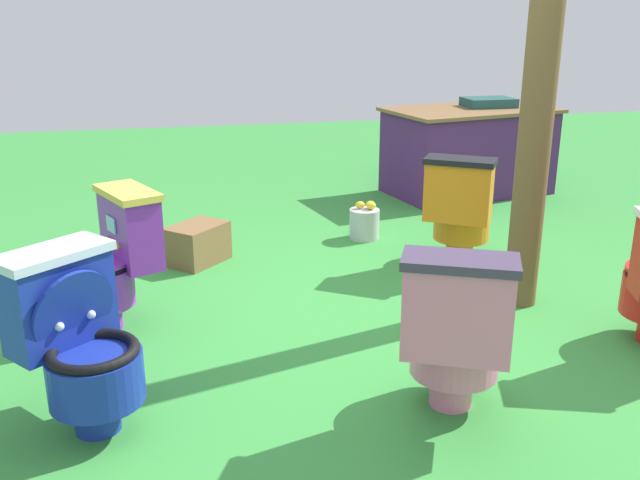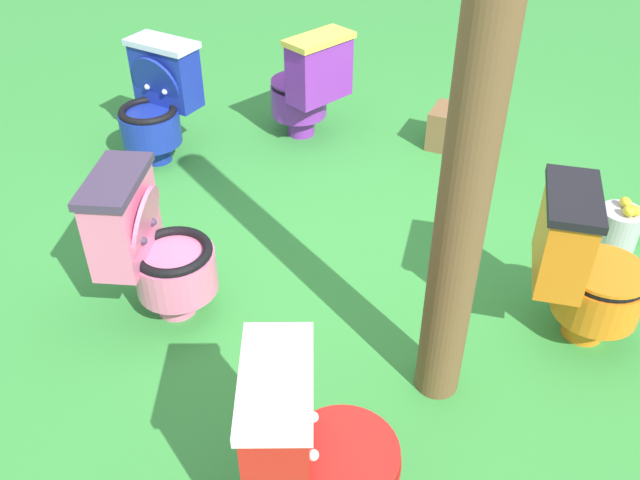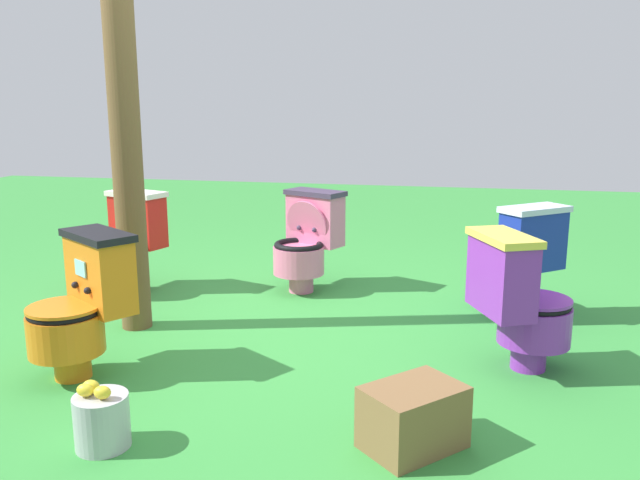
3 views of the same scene
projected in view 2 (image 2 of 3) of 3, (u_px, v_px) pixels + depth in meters
The scene contains 9 objects.
ground at pixel (350, 270), 3.43m from camera, with size 14.00×14.00×0.00m, color green.
toilet_purple at pixel (308, 86), 4.35m from camera, with size 0.61×0.57×0.73m.
toilet_orange at pixel (584, 268), 2.86m from camera, with size 0.61×0.63×0.73m.
toilet_red at pixel (315, 452), 2.12m from camera, with size 0.54×0.60×0.73m.
toilet_blue at pixel (158, 102), 4.15m from camera, with size 0.62×0.64×0.73m.
toilet_pink at pixel (151, 246), 2.97m from camera, with size 0.57×0.62×0.73m.
wooden_post at pixel (470, 160), 2.19m from camera, with size 0.18×0.18×2.15m, color brown.
small_crate at pixel (460, 130), 4.38m from camera, with size 0.39×0.27×0.26m, color brown.
lemon_bucket at pixel (618, 227), 3.53m from camera, with size 0.22×0.22×0.28m.
Camera 2 is at (2.45, -1.03, 2.17)m, focal length 37.88 mm.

